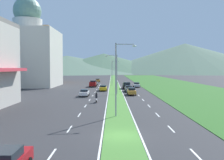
# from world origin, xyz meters

# --- Properties ---
(ground_plane) EXTENTS (600.00, 600.00, 0.00)m
(ground_plane) POSITION_xyz_m (0.00, 0.00, 0.00)
(ground_plane) COLOR #2D2D30
(grass_median) EXTENTS (3.20, 240.00, 0.06)m
(grass_median) POSITION_xyz_m (0.00, 60.00, 0.03)
(grass_median) COLOR #477F33
(grass_median) RESTS_ON ground_plane
(grass_verge_right) EXTENTS (24.00, 240.00, 0.06)m
(grass_verge_right) POSITION_xyz_m (20.60, 60.00, 0.03)
(grass_verge_right) COLOR #2D6023
(grass_verge_right) RESTS_ON ground_plane
(lane_dash_left_2) EXTENTS (0.16, 2.80, 0.01)m
(lane_dash_left_2) POSITION_xyz_m (-5.10, -4.86, 0.01)
(lane_dash_left_2) COLOR silver
(lane_dash_left_2) RESTS_ON ground_plane
(lane_dash_left_3) EXTENTS (0.16, 2.80, 0.01)m
(lane_dash_left_3) POSITION_xyz_m (-5.10, 2.71, 0.01)
(lane_dash_left_3) COLOR silver
(lane_dash_left_3) RESTS_ON ground_plane
(lane_dash_left_4) EXTENTS (0.16, 2.80, 0.01)m
(lane_dash_left_4) POSITION_xyz_m (-5.10, 10.28, 0.01)
(lane_dash_left_4) COLOR silver
(lane_dash_left_4) RESTS_ON ground_plane
(lane_dash_left_5) EXTENTS (0.16, 2.80, 0.01)m
(lane_dash_left_5) POSITION_xyz_m (-5.10, 17.85, 0.01)
(lane_dash_left_5) COLOR silver
(lane_dash_left_5) RESTS_ON ground_plane
(lane_dash_left_6) EXTENTS (0.16, 2.80, 0.01)m
(lane_dash_left_6) POSITION_xyz_m (-5.10, 25.42, 0.01)
(lane_dash_left_6) COLOR silver
(lane_dash_left_6) RESTS_ON ground_plane
(lane_dash_left_7) EXTENTS (0.16, 2.80, 0.01)m
(lane_dash_left_7) POSITION_xyz_m (-5.10, 32.98, 0.01)
(lane_dash_left_7) COLOR silver
(lane_dash_left_7) RESTS_ON ground_plane
(lane_dash_left_8) EXTENTS (0.16, 2.80, 0.01)m
(lane_dash_left_8) POSITION_xyz_m (-5.10, 40.55, 0.01)
(lane_dash_left_8) COLOR silver
(lane_dash_left_8) RESTS_ON ground_plane
(lane_dash_left_9) EXTENTS (0.16, 2.80, 0.01)m
(lane_dash_left_9) POSITION_xyz_m (-5.10, 48.12, 0.01)
(lane_dash_left_9) COLOR silver
(lane_dash_left_9) RESTS_ON ground_plane
(lane_dash_left_10) EXTENTS (0.16, 2.80, 0.01)m
(lane_dash_left_10) POSITION_xyz_m (-5.10, 55.69, 0.01)
(lane_dash_left_10) COLOR silver
(lane_dash_left_10) RESTS_ON ground_plane
(lane_dash_left_11) EXTENTS (0.16, 2.80, 0.01)m
(lane_dash_left_11) POSITION_xyz_m (-5.10, 63.26, 0.01)
(lane_dash_left_11) COLOR silver
(lane_dash_left_11) RESTS_ON ground_plane
(lane_dash_left_12) EXTENTS (0.16, 2.80, 0.01)m
(lane_dash_left_12) POSITION_xyz_m (-5.10, 70.83, 0.01)
(lane_dash_left_12) COLOR silver
(lane_dash_left_12) RESTS_ON ground_plane
(lane_dash_right_2) EXTENTS (0.16, 2.80, 0.01)m
(lane_dash_right_2) POSITION_xyz_m (5.10, -4.86, 0.01)
(lane_dash_right_2) COLOR silver
(lane_dash_right_2) RESTS_ON ground_plane
(lane_dash_right_3) EXTENTS (0.16, 2.80, 0.01)m
(lane_dash_right_3) POSITION_xyz_m (5.10, 2.71, 0.01)
(lane_dash_right_3) COLOR silver
(lane_dash_right_3) RESTS_ON ground_plane
(lane_dash_right_4) EXTENTS (0.16, 2.80, 0.01)m
(lane_dash_right_4) POSITION_xyz_m (5.10, 10.28, 0.01)
(lane_dash_right_4) COLOR silver
(lane_dash_right_4) RESTS_ON ground_plane
(lane_dash_right_5) EXTENTS (0.16, 2.80, 0.01)m
(lane_dash_right_5) POSITION_xyz_m (5.10, 17.85, 0.01)
(lane_dash_right_5) COLOR silver
(lane_dash_right_5) RESTS_ON ground_plane
(lane_dash_right_6) EXTENTS (0.16, 2.80, 0.01)m
(lane_dash_right_6) POSITION_xyz_m (5.10, 25.42, 0.01)
(lane_dash_right_6) COLOR silver
(lane_dash_right_6) RESTS_ON ground_plane
(lane_dash_right_7) EXTENTS (0.16, 2.80, 0.01)m
(lane_dash_right_7) POSITION_xyz_m (5.10, 32.98, 0.01)
(lane_dash_right_7) COLOR silver
(lane_dash_right_7) RESTS_ON ground_plane
(lane_dash_right_8) EXTENTS (0.16, 2.80, 0.01)m
(lane_dash_right_8) POSITION_xyz_m (5.10, 40.55, 0.01)
(lane_dash_right_8) COLOR silver
(lane_dash_right_8) RESTS_ON ground_plane
(lane_dash_right_9) EXTENTS (0.16, 2.80, 0.01)m
(lane_dash_right_9) POSITION_xyz_m (5.10, 48.12, 0.01)
(lane_dash_right_9) COLOR silver
(lane_dash_right_9) RESTS_ON ground_plane
(lane_dash_right_10) EXTENTS (0.16, 2.80, 0.01)m
(lane_dash_right_10) POSITION_xyz_m (5.10, 55.69, 0.01)
(lane_dash_right_10) COLOR silver
(lane_dash_right_10) RESTS_ON ground_plane
(lane_dash_right_11) EXTENTS (0.16, 2.80, 0.01)m
(lane_dash_right_11) POSITION_xyz_m (5.10, 63.26, 0.01)
(lane_dash_right_11) COLOR silver
(lane_dash_right_11) RESTS_ON ground_plane
(lane_dash_right_12) EXTENTS (0.16, 2.80, 0.01)m
(lane_dash_right_12) POSITION_xyz_m (5.10, 70.83, 0.01)
(lane_dash_right_12) COLOR silver
(lane_dash_right_12) RESTS_ON ground_plane
(edge_line_median_left) EXTENTS (0.16, 240.00, 0.01)m
(edge_line_median_left) POSITION_xyz_m (-1.75, 60.00, 0.01)
(edge_line_median_left) COLOR silver
(edge_line_median_left) RESTS_ON ground_plane
(edge_line_median_right) EXTENTS (0.16, 240.00, 0.01)m
(edge_line_median_right) POSITION_xyz_m (1.75, 60.00, 0.01)
(edge_line_median_right) COLOR silver
(edge_line_median_right) RESTS_ON ground_plane
(domed_building) EXTENTS (19.16, 19.16, 29.19)m
(domed_building) POSITION_xyz_m (-28.56, 60.82, 11.10)
(domed_building) COLOR beige
(domed_building) RESTS_ON ground_plane
(midrise_colored) EXTENTS (14.95, 14.95, 22.78)m
(midrise_colored) POSITION_xyz_m (-33.07, 83.37, 11.39)
(midrise_colored) COLOR orange
(midrise_colored) RESTS_ON ground_plane
(hill_far_left) EXTENTS (232.26, 232.26, 21.04)m
(hill_far_left) POSITION_xyz_m (-56.39, 287.82, 10.52)
(hill_far_left) COLOR #516B56
(hill_far_left) RESTS_ON ground_plane
(hill_far_center) EXTENTS (173.96, 173.96, 23.46)m
(hill_far_center) POSITION_xyz_m (-10.77, 283.50, 11.73)
(hill_far_center) COLOR #47664C
(hill_far_center) RESTS_ON ground_plane
(hill_far_right) EXTENTS (231.09, 231.09, 36.20)m
(hill_far_right) POSITION_xyz_m (89.69, 290.07, 18.10)
(hill_far_right) COLOR #516B56
(hill_far_right) RESTS_ON ground_plane
(street_lamp_near) EXTENTS (2.66, 0.36, 9.22)m
(street_lamp_near) POSITION_xyz_m (-0.08, 9.09, 5.28)
(street_lamp_near) COLOR #99999E
(street_lamp_near) RESTS_ON ground_plane
(street_lamp_mid) EXTENTS (2.90, 0.28, 9.16)m
(street_lamp_mid) POSITION_xyz_m (-0.01, 35.85, 5.27)
(street_lamp_mid) COLOR #99999E
(street_lamp_mid) RESTS_ON ground_plane
(street_lamp_far) EXTENTS (2.76, 0.31, 8.42)m
(street_lamp_far) POSITION_xyz_m (-0.51, 62.64, 4.88)
(street_lamp_far) COLOR #99999E
(street_lamp_far) RESTS_ON ground_plane
(car_0) EXTENTS (1.86, 4.47, 1.49)m
(car_0) POSITION_xyz_m (-6.77, 31.66, 0.76)
(car_0) COLOR silver
(car_0) RESTS_ON ground_plane
(car_1) EXTENTS (1.89, 4.72, 1.55)m
(car_1) POSITION_xyz_m (3.39, 41.73, 0.79)
(car_1) COLOR slate
(car_1) RESTS_ON ground_plane
(car_2) EXTENTS (1.86, 4.69, 1.39)m
(car_2) POSITION_xyz_m (-6.88, 65.88, 0.72)
(car_2) COLOR slate
(car_2) RESTS_ON ground_plane
(car_3) EXTENTS (2.01, 4.68, 1.51)m
(car_3) POSITION_xyz_m (6.93, 57.06, 0.77)
(car_3) COLOR silver
(car_3) RESTS_ON ground_plane
(car_4) EXTENTS (1.89, 4.33, 1.49)m
(car_4) POSITION_xyz_m (-6.94, 84.97, 0.77)
(car_4) COLOR #C6842D
(car_4) RESTS_ON ground_plane
(car_6) EXTENTS (1.93, 4.74, 1.49)m
(car_6) POSITION_xyz_m (-3.19, 44.35, 0.77)
(car_6) COLOR yellow
(car_6) RESTS_ON ground_plane
(car_7) EXTENTS (1.89, 4.50, 1.61)m
(car_7) POSITION_xyz_m (3.59, 34.32, 0.81)
(car_7) COLOR #C6842D
(car_7) RESTS_ON ground_plane
(pickup_truck_0) EXTENTS (2.18, 5.40, 2.00)m
(pickup_truck_0) POSITION_xyz_m (3.41, 50.89, 0.98)
(pickup_truck_0) COLOR black
(pickup_truck_0) RESTS_ON ground_plane
(pickup_truck_1) EXTENTS (2.18, 5.40, 2.00)m
(pickup_truck_1) POSITION_xyz_m (-6.96, 58.46, 0.98)
(pickup_truck_1) COLOR maroon
(pickup_truck_1) RESTS_ON ground_plane
(motorcycle_rider) EXTENTS (0.36, 2.00, 1.80)m
(motorcycle_rider) POSITION_xyz_m (-3.58, 21.69, 0.75)
(motorcycle_rider) COLOR black
(motorcycle_rider) RESTS_ON ground_plane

